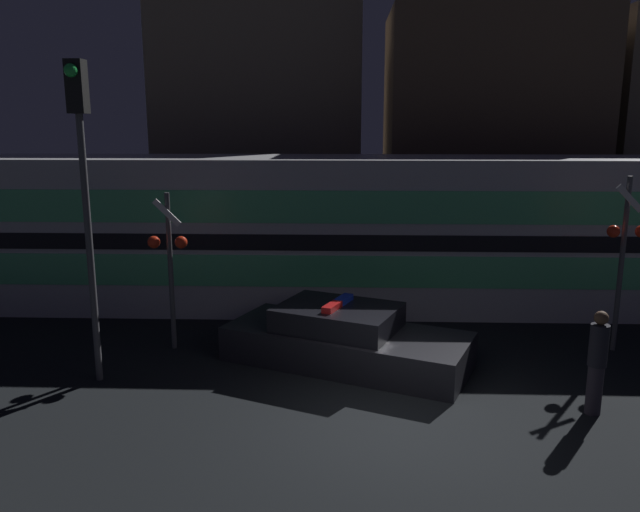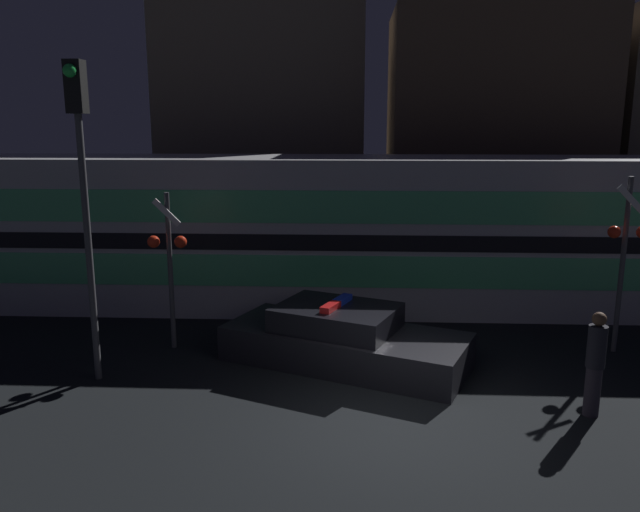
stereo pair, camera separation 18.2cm
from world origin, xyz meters
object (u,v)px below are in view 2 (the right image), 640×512
at_px(traffic_light_corner, 82,163).
at_px(pedestrian, 595,363).
at_px(train, 301,232).
at_px(crossing_signal_near, 625,249).
at_px(police_car, 343,340).

bearing_deg(traffic_light_corner, pedestrian, -7.06).
bearing_deg(pedestrian, traffic_light_corner, 172.94).
bearing_deg(train, crossing_signal_near, -25.77).
relative_size(pedestrian, crossing_signal_near, 0.48).
xyz_separation_m(train, police_car, (1.18, -4.20, -1.46)).
height_order(police_car, crossing_signal_near, crossing_signal_near).
xyz_separation_m(pedestrian, crossing_signal_near, (1.60, 2.97, 1.31)).
distance_m(train, crossing_signal_near, 7.67).
height_order(train, pedestrian, train).
bearing_deg(train, police_car, -74.38).
xyz_separation_m(train, pedestrian, (5.30, -6.30, -1.03)).
xyz_separation_m(police_car, pedestrian, (4.12, -2.10, 0.43)).
relative_size(police_car, pedestrian, 2.92).
distance_m(police_car, pedestrian, 4.65).
bearing_deg(police_car, crossing_signal_near, 31.55).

